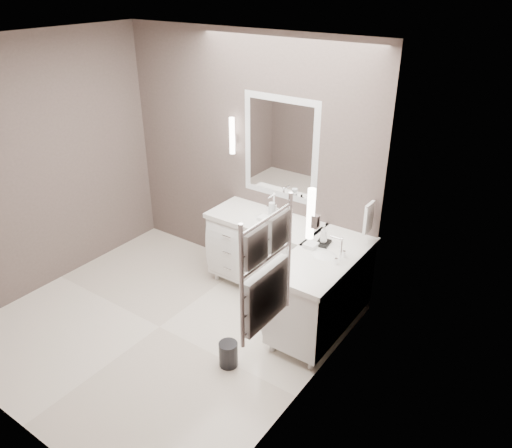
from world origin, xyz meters
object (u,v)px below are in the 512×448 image
Objects in this scene: vanity_back at (265,248)px; vanity_right at (322,288)px; waste_bin at (228,354)px; towel_ladder at (266,277)px.

vanity_back is 1.00× the size of vanity_right.
vanity_right reaches higher than waste_bin.
vanity_back is 1.38× the size of towel_ladder.
vanity_back and vanity_right have the same top height.
towel_ladder is at bearing -80.16° from vanity_right.
towel_ladder reaches higher than vanity_right.
vanity_right is 1.08m from waste_bin.
waste_bin is at bearing -114.74° from vanity_right.
waste_bin is at bearing -70.16° from vanity_back.
towel_ladder is at bearing -55.90° from vanity_back.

